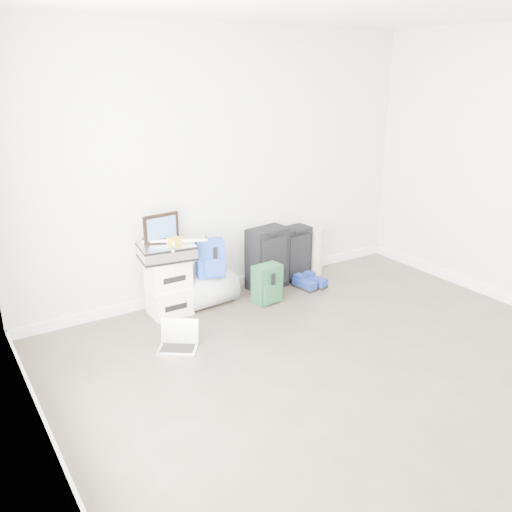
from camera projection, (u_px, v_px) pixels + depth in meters
ground at (395, 400)px, 3.95m from camera, size 5.00×5.00×0.00m
room_envelope at (417, 165)px, 3.39m from camera, size 4.52×5.02×2.71m
boxes_stack at (169, 286)px, 5.24m from camera, size 0.40×0.33×0.57m
briefcase at (167, 251)px, 5.12m from camera, size 0.55×0.43×0.14m
painting at (161, 228)px, 5.13m from camera, size 0.37×0.06×0.27m
drone at (175, 241)px, 5.12m from camera, size 0.56×0.56×0.05m
duffel_bag at (210, 290)px, 5.48m from camera, size 0.54×0.35×0.32m
blue_backpack at (211, 259)px, 5.34m from camera, size 0.30×0.26×0.38m
large_suitcase at (268, 259)px, 5.85m from camera, size 0.47×0.33×0.67m
green_backpack at (268, 285)px, 5.52m from camera, size 0.30×0.24×0.40m
carry_on at (293, 253)px, 6.11m from camera, size 0.40×0.27×0.60m
shoes at (309, 283)px, 5.95m from camera, size 0.31×0.32×0.10m
rolled_rug at (315, 251)px, 6.27m from camera, size 0.18×0.18×0.55m
laptop at (179, 341)px, 4.68m from camera, size 0.40×0.39×0.23m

